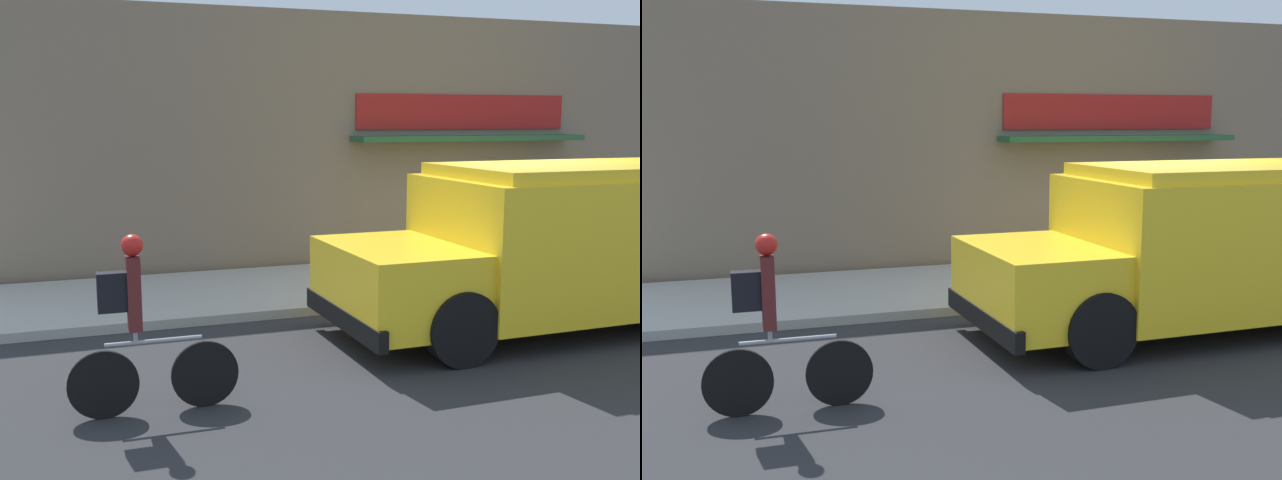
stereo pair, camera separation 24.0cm
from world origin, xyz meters
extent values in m
plane|color=#2B2B2D|center=(0.00, 0.00, 0.00)|extent=(70.00, 70.00, 0.00)
cube|color=#ADAAA3|center=(0.00, 1.48, 0.06)|extent=(28.00, 2.97, 0.13)
cube|color=#756656|center=(0.00, 3.18, 2.28)|extent=(16.16, 0.18, 4.57)
cube|color=maroon|center=(0.82, 3.07, 2.83)|extent=(4.38, 0.05, 0.64)
cube|color=#235633|center=(0.82, 2.77, 2.35)|extent=(4.59, 0.65, 0.10)
cube|color=yellow|center=(0.04, -1.51, 1.14)|extent=(4.13, 2.37, 1.68)
cube|color=yellow|center=(-2.71, -1.57, 0.76)|extent=(1.48, 2.13, 0.92)
cube|color=yellow|center=(0.04, -1.51, 2.05)|extent=(3.80, 2.18, 0.15)
cube|color=black|center=(-3.39, -1.58, 0.40)|extent=(0.17, 2.24, 0.24)
cube|color=red|center=(-1.11, -0.14, 1.22)|extent=(0.03, 0.44, 0.44)
cylinder|color=black|center=(-2.40, -0.58, 0.43)|extent=(0.86, 0.28, 0.86)
cylinder|color=black|center=(-2.36, -2.54, 0.43)|extent=(0.86, 0.28, 0.86)
cylinder|color=black|center=(1.01, -0.50, 0.43)|extent=(0.86, 0.28, 0.86)
cylinder|color=black|center=(-5.25, -2.78, 0.32)|extent=(0.64, 0.04, 0.64)
cylinder|color=black|center=(-6.18, -2.77, 0.32)|extent=(0.64, 0.04, 0.64)
cylinder|color=#999EA3|center=(-5.72, -2.78, 0.69)|extent=(0.88, 0.04, 0.04)
cylinder|color=#999EA3|center=(-5.88, -2.78, 0.75)|extent=(0.04, 0.04, 0.12)
cube|color=#561E1E|center=(-5.88, -2.78, 1.15)|extent=(0.12, 0.20, 0.68)
sphere|color=red|center=(-5.88, -2.78, 1.59)|extent=(0.20, 0.20, 0.20)
cube|color=black|center=(-6.07, -2.77, 1.18)|extent=(0.26, 0.14, 0.36)
cylinder|color=slate|center=(3.27, 2.22, 0.52)|extent=(0.44, 0.44, 0.78)
cylinder|color=black|center=(3.27, 2.22, 0.93)|extent=(0.45, 0.45, 0.04)
camera|label=1|loc=(-6.46, -9.56, 2.72)|focal=42.00mm
camera|label=2|loc=(-6.23, -9.63, 2.72)|focal=42.00mm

